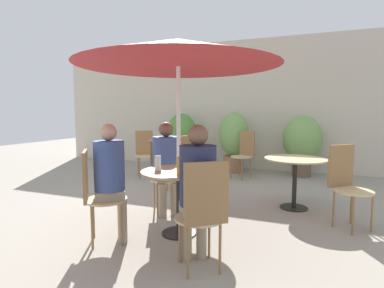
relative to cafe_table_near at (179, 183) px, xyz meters
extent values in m
plane|color=gray|center=(-0.15, 0.05, -0.56)|extent=(20.00, 20.00, 0.00)
cube|color=beige|center=(-0.15, 4.17, 0.94)|extent=(10.00, 0.06, 3.00)
cylinder|color=black|center=(0.00, 0.00, -0.56)|extent=(0.38, 0.38, 0.01)
cylinder|color=black|center=(0.00, 0.00, -0.22)|extent=(0.06, 0.06, 0.67)
cylinder|color=tan|center=(0.00, 0.00, 0.13)|extent=(0.82, 0.82, 0.02)
cylinder|color=black|center=(1.14, 1.39, -0.56)|extent=(0.38, 0.38, 0.01)
cylinder|color=black|center=(1.14, 1.39, -0.22)|extent=(0.06, 0.06, 0.67)
cylinder|color=tan|center=(1.14, 1.39, 0.13)|extent=(0.83, 0.83, 0.02)
cylinder|color=tan|center=(-0.45, 0.61, -0.12)|extent=(0.42, 0.42, 0.02)
cylinder|color=olive|center=(-0.42, 0.80, -0.35)|extent=(0.02, 0.02, 0.43)
cylinder|color=olive|center=(-0.64, 0.64, -0.35)|extent=(0.02, 0.02, 0.43)
cylinder|color=olive|center=(-0.26, 0.58, -0.35)|extent=(0.02, 0.02, 0.43)
cylinder|color=olive|center=(-0.48, 0.42, -0.35)|extent=(0.02, 0.02, 0.43)
cube|color=olive|center=(-0.57, 0.76, 0.14)|extent=(0.31, 0.24, 0.50)
cylinder|color=tan|center=(-0.61, -0.45, -0.12)|extent=(0.42, 0.42, 0.02)
cylinder|color=olive|center=(-0.80, -0.42, -0.35)|extent=(0.02, 0.02, 0.43)
cylinder|color=olive|center=(-0.64, -0.64, -0.35)|extent=(0.02, 0.02, 0.43)
cylinder|color=olive|center=(-0.58, -0.26, -0.35)|extent=(0.02, 0.02, 0.43)
cylinder|color=olive|center=(-0.42, -0.48, -0.35)|extent=(0.02, 0.02, 0.43)
cube|color=olive|center=(-0.76, -0.57, 0.14)|extent=(0.24, 0.31, 0.50)
cylinder|color=tan|center=(0.45, -0.61, -0.12)|extent=(0.42, 0.42, 0.02)
cylinder|color=olive|center=(0.42, -0.80, -0.35)|extent=(0.02, 0.02, 0.43)
cylinder|color=olive|center=(0.64, -0.64, -0.35)|extent=(0.02, 0.02, 0.43)
cylinder|color=olive|center=(0.26, -0.58, -0.35)|extent=(0.02, 0.02, 0.43)
cylinder|color=olive|center=(0.48, -0.42, -0.35)|extent=(0.02, 0.02, 0.43)
cube|color=olive|center=(0.57, -0.76, 0.14)|extent=(0.31, 0.24, 0.50)
cylinder|color=tan|center=(-0.73, 1.67, -0.12)|extent=(0.42, 0.42, 0.02)
cylinder|color=olive|center=(-0.67, 1.48, -0.35)|extent=(0.02, 0.02, 0.43)
cylinder|color=olive|center=(-0.54, 1.72, -0.35)|extent=(0.02, 0.02, 0.43)
cylinder|color=olive|center=(-0.91, 1.61, -0.35)|extent=(0.02, 0.02, 0.43)
cylinder|color=olive|center=(-0.79, 1.85, -0.35)|extent=(0.02, 0.02, 0.43)
cube|color=olive|center=(-0.56, 1.58, 0.14)|extent=(0.19, 0.33, 0.50)
cylinder|color=tan|center=(1.79, 0.82, -0.12)|extent=(0.42, 0.42, 0.02)
cylinder|color=olive|center=(1.80, 1.02, -0.35)|extent=(0.02, 0.02, 0.43)
cylinder|color=olive|center=(1.60, 0.84, -0.35)|extent=(0.02, 0.02, 0.43)
cylinder|color=olive|center=(1.98, 0.81, -0.35)|extent=(0.02, 0.02, 0.43)
cylinder|color=olive|center=(1.78, 0.63, -0.35)|extent=(0.02, 0.02, 0.43)
cube|color=olive|center=(1.67, 0.97, 0.14)|extent=(0.29, 0.26, 0.50)
cylinder|color=tan|center=(-1.78, 2.39, -0.12)|extent=(0.42, 0.42, 0.02)
cylinder|color=olive|center=(-1.75, 2.58, -0.35)|extent=(0.02, 0.02, 0.43)
cylinder|color=olive|center=(-1.97, 2.42, -0.35)|extent=(0.02, 0.02, 0.43)
cylinder|color=olive|center=(-1.59, 2.36, -0.35)|extent=(0.02, 0.02, 0.43)
cylinder|color=olive|center=(-1.80, 2.20, -0.35)|extent=(0.02, 0.02, 0.43)
cube|color=olive|center=(-1.89, 2.54, 0.14)|extent=(0.31, 0.24, 0.50)
cylinder|color=tan|center=(0.06, 2.99, -0.12)|extent=(0.42, 0.42, 0.02)
cylinder|color=olive|center=(0.24, 3.05, -0.35)|extent=(0.02, 0.02, 0.43)
cylinder|color=olive|center=(0.00, 3.18, -0.35)|extent=(0.02, 0.02, 0.43)
cylinder|color=olive|center=(0.12, 2.81, -0.35)|extent=(0.02, 0.02, 0.43)
cylinder|color=olive|center=(-0.12, 2.93, -0.35)|extent=(0.02, 0.02, 0.43)
cube|color=olive|center=(0.15, 3.16, 0.14)|extent=(0.33, 0.19, 0.50)
cylinder|color=gray|center=(-0.41, 0.42, -0.35)|extent=(0.11, 0.11, 0.43)
cylinder|color=gray|center=(-0.29, 0.52, -0.35)|extent=(0.11, 0.11, 0.43)
cube|color=gray|center=(-0.43, 0.58, -0.06)|extent=(0.44, 0.45, 0.11)
cylinder|color=#384C84|center=(-0.43, 0.58, 0.22)|extent=(0.35, 0.35, 0.46)
sphere|color=brown|center=(-0.43, 0.58, 0.55)|extent=(0.19, 0.19, 0.19)
cylinder|color=gray|center=(-0.45, -0.42, -0.35)|extent=(0.09, 0.09, 0.43)
cylinder|color=gray|center=(-0.53, -0.30, -0.35)|extent=(0.09, 0.09, 0.43)
cube|color=gray|center=(-0.58, -0.43, -0.07)|extent=(0.39, 0.38, 0.09)
cylinder|color=#384C84|center=(-0.58, -0.43, 0.23)|extent=(0.31, 0.31, 0.50)
sphere|color=tan|center=(-0.58, -0.43, 0.57)|extent=(0.17, 0.17, 0.17)
cylinder|color=gray|center=(0.41, -0.44, -0.35)|extent=(0.09, 0.09, 0.43)
cylinder|color=gray|center=(0.30, -0.53, -0.35)|extent=(0.09, 0.09, 0.43)
cube|color=gray|center=(0.43, -0.58, -0.07)|extent=(0.39, 0.40, 0.09)
cylinder|color=#232847|center=(0.43, -0.58, 0.24)|extent=(0.31, 0.31, 0.51)
sphere|color=brown|center=(0.43, -0.58, 0.58)|extent=(0.17, 0.17, 0.17)
cylinder|color=#B28433|center=(0.10, -0.21, 0.23)|extent=(0.07, 0.07, 0.19)
cylinder|color=#B28433|center=(0.21, 0.08, 0.23)|extent=(0.07, 0.07, 0.19)
cylinder|color=silver|center=(-0.04, 0.23, 0.21)|extent=(0.06, 0.06, 0.15)
cylinder|color=silver|center=(-0.22, -0.06, 0.22)|extent=(0.07, 0.07, 0.16)
cylinder|color=slate|center=(-1.51, 3.64, -0.38)|extent=(0.47, 0.47, 0.37)
ellipsoid|color=#4C8938|center=(-1.51, 3.64, 0.27)|extent=(0.71, 0.71, 0.94)
cylinder|color=#93664C|center=(-0.23, 3.61, -0.39)|extent=(0.45, 0.45, 0.36)
ellipsoid|color=#709E51|center=(-0.23, 3.61, 0.29)|extent=(0.66, 0.66, 0.98)
cylinder|color=brown|center=(1.20, 3.66, -0.41)|extent=(0.38, 0.38, 0.31)
ellipsoid|color=#709E51|center=(1.20, 3.66, 0.22)|extent=(0.79, 0.79, 0.95)
cylinder|color=silver|center=(0.00, 0.00, 0.48)|extent=(0.04, 0.04, 2.08)
cone|color=#B72D33|center=(0.00, 0.00, 1.38)|extent=(2.11, 2.11, 0.28)
camera|label=1|loc=(1.27, -2.91, 0.76)|focal=28.00mm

